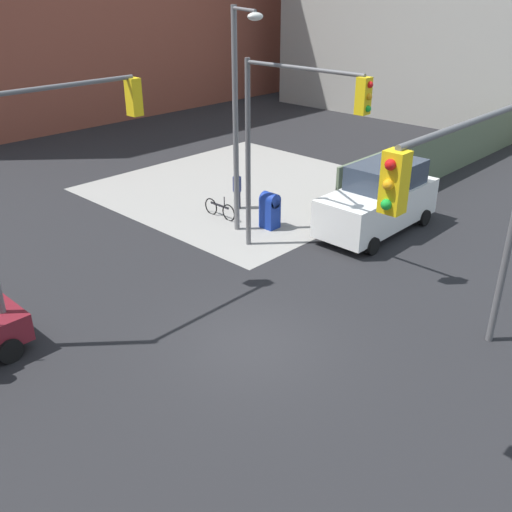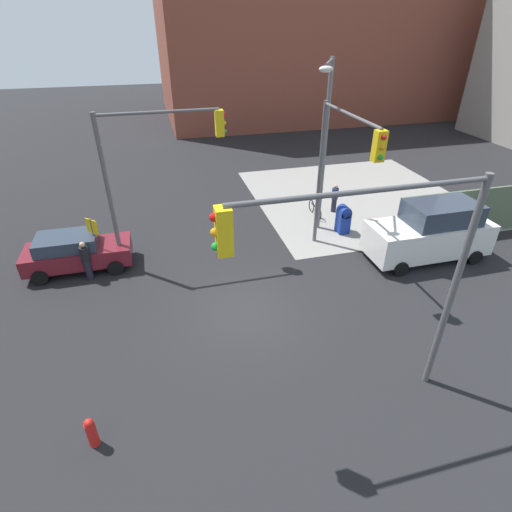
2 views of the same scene
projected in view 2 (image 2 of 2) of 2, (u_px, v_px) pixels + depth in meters
name	position (u px, v px, depth m)	size (l,w,h in m)	color
ground_plane	(246.00, 312.00, 14.83)	(120.00, 120.00, 0.00)	black
sidewalk_corner	(356.00, 197.00, 24.23)	(12.00, 12.00, 0.01)	gray
building_warehouse_north	(315.00, 10.00, 41.21)	(32.00, 18.00, 19.89)	brown
smokestack	(458.00, 20.00, 41.51)	(1.80, 1.80, 17.99)	brown
traffic_signal_nw_corner	(152.00, 160.00, 15.61)	(4.94, 0.36, 6.50)	#59595B
traffic_signal_se_corner	(377.00, 259.00, 9.13)	(6.31, 0.36, 6.50)	#59595B
traffic_signal_ne_corner	(340.00, 160.00, 15.67)	(0.36, 4.79, 6.50)	#59595B
street_lamp_corner	(325.00, 138.00, 18.02)	(1.55, 2.37, 8.00)	slate
warning_sign_two_way	(94.00, 236.00, 16.52)	(0.48, 0.48, 2.40)	#4C4C4C
mailbox_blue	(343.00, 218.00, 19.92)	(0.56, 0.64, 1.43)	navy
fire_hydrant	(91.00, 432.00, 10.02)	(0.26, 0.26, 0.94)	red
coupe_maroon	(76.00, 251.00, 16.98)	(4.34, 2.02, 1.62)	maroon
van_white_delivery	(431.00, 232.00, 17.57)	(5.40, 2.32, 2.62)	white
pedestrian_crossing	(335.00, 198.00, 22.01)	(0.36, 0.36, 1.60)	navy
pedestrian_waiting	(86.00, 260.00, 16.26)	(0.36, 0.36, 1.74)	black
bicycle_leaning_on_fence	(315.00, 210.00, 21.82)	(0.05, 1.75, 0.97)	black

